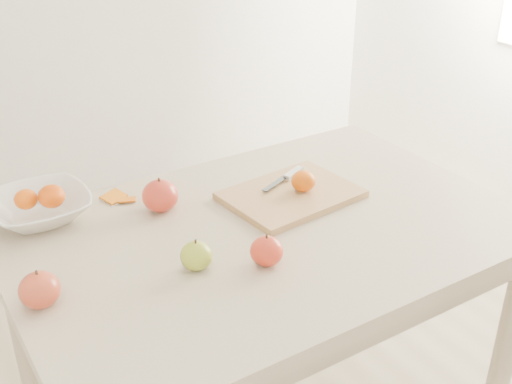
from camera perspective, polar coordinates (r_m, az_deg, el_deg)
table at (r=1.58m, az=0.97°, el=-6.14°), size 1.20×0.80×0.75m
cutting_board at (r=1.65m, az=3.13°, el=-0.26°), size 0.35×0.27×0.02m
board_tangerine at (r=1.65m, az=4.22°, el=0.98°), size 0.06×0.06×0.05m
fruit_bowl at (r=1.63m, az=-18.72°, el=-1.34°), size 0.24×0.24×0.06m
bowl_tangerine_near at (r=1.63m, az=-19.79°, el=-0.60°), size 0.06×0.06×0.05m
bowl_tangerine_far at (r=1.61m, az=-17.72°, el=-0.35°), size 0.06×0.06×0.06m
orange_peel_a at (r=1.69m, az=-12.51°, el=-0.53°), size 0.07×0.07×0.01m
orange_peel_b at (r=1.67m, az=-11.40°, el=-0.74°), size 0.05×0.05×0.01m
paring_knife at (r=1.72m, az=3.07°, el=1.52°), size 0.16×0.08×0.01m
apple_green at (r=1.37m, az=-5.32°, el=-5.65°), size 0.07×0.07×0.06m
apple_red_a at (r=1.60m, az=-8.52°, el=-0.33°), size 0.09×0.09×0.08m
apple_red_d at (r=1.32m, az=-18.68°, el=-8.24°), size 0.08×0.08×0.07m
apple_red_c at (r=1.38m, az=0.95°, el=-5.27°), size 0.07×0.07×0.07m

